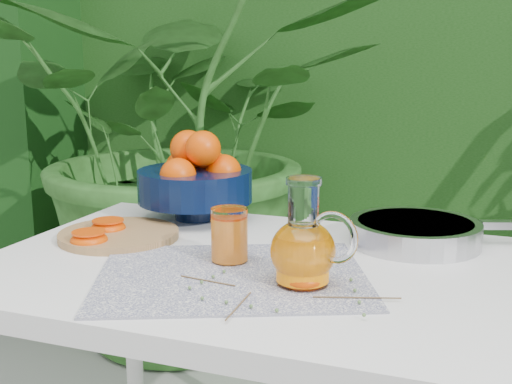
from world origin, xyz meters
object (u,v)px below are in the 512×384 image
(white_table, at_px, (252,303))
(cutting_board, at_px, (119,235))
(juice_pitcher, at_px, (304,248))
(saute_pan, at_px, (417,231))
(fruit_bowl, at_px, (196,178))

(white_table, distance_m, cutting_board, 0.34)
(juice_pitcher, relative_size, saute_pan, 0.37)
(juice_pitcher, height_order, saute_pan, juice_pitcher)
(cutting_board, relative_size, fruit_bowl, 0.81)
(fruit_bowl, height_order, juice_pitcher, fruit_bowl)
(white_table, xyz_separation_m, fruit_bowl, (-0.24, 0.26, 0.18))
(cutting_board, distance_m, saute_pan, 0.62)
(white_table, height_order, fruit_bowl, fruit_bowl)
(juice_pitcher, bearing_deg, white_table, 144.26)
(cutting_board, height_order, juice_pitcher, juice_pitcher)
(fruit_bowl, distance_m, saute_pan, 0.52)
(white_table, height_order, juice_pitcher, juice_pitcher)
(white_table, xyz_separation_m, cutting_board, (-0.32, 0.05, 0.09))
(white_table, relative_size, juice_pitcher, 5.54)
(fruit_bowl, xyz_separation_m, juice_pitcher, (0.37, -0.35, -0.03))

